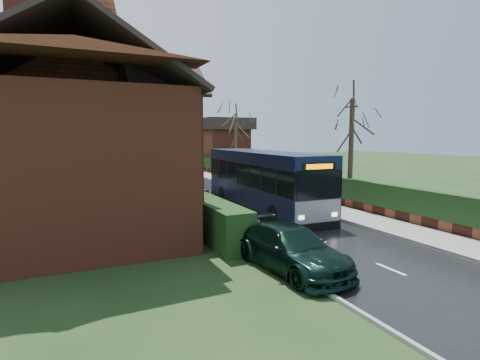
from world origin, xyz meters
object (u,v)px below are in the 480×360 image
bus (263,181)px  car_silver (191,188)px  telegraph_pole (350,154)px  car_green (290,248)px  bus_stop_sign (301,181)px  brick_house (81,134)px

bus → car_silver: size_ratio=2.97×
telegraph_pole → car_green: bearing=-156.1°
bus_stop_sign → telegraph_pole: bearing=-27.5°
car_silver → bus_stop_sign: 8.41m
brick_house → bus: 10.07m
car_silver → bus_stop_sign: size_ratio=1.52×
car_green → telegraph_pole: bearing=35.8°
car_green → bus: bearing=62.7°
bus_stop_sign → telegraph_pole: 3.31m
brick_house → bus_stop_sign: brick_house is taller
bus → telegraph_pole: size_ratio=1.75×
bus → bus_stop_sign: 2.30m
car_green → telegraph_pole: size_ratio=0.75×
car_silver → car_green: size_ratio=0.79×
bus → telegraph_pole: bearing=-19.1°
car_silver → telegraph_pole: 11.25m
brick_house → car_silver: brick_house is taller
brick_house → bus: brick_house is taller
brick_house → car_green: brick_house is taller
bus → bus_stop_sign: (2.23, -0.56, -0.05)m
bus_stop_sign → telegraph_pole: (2.60, -1.25, 1.62)m
telegraph_pole → bus_stop_sign: bearing=138.0°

